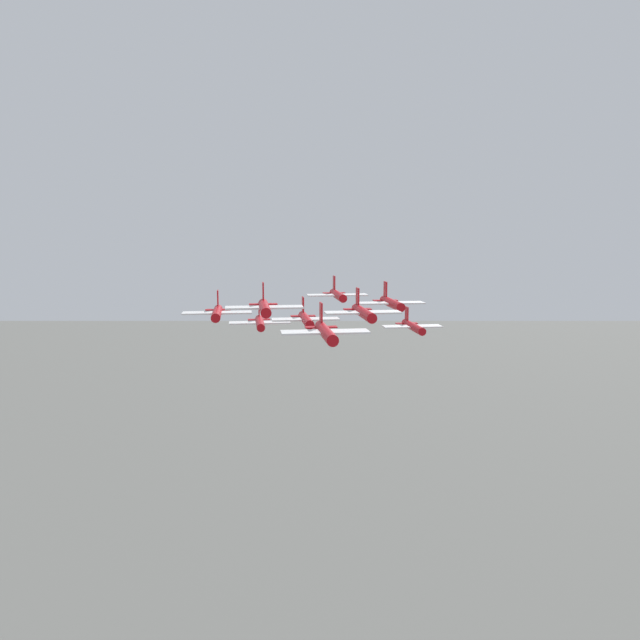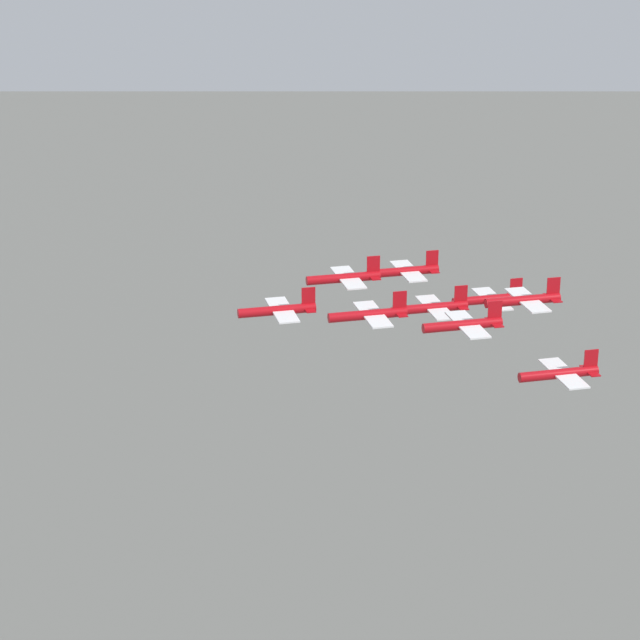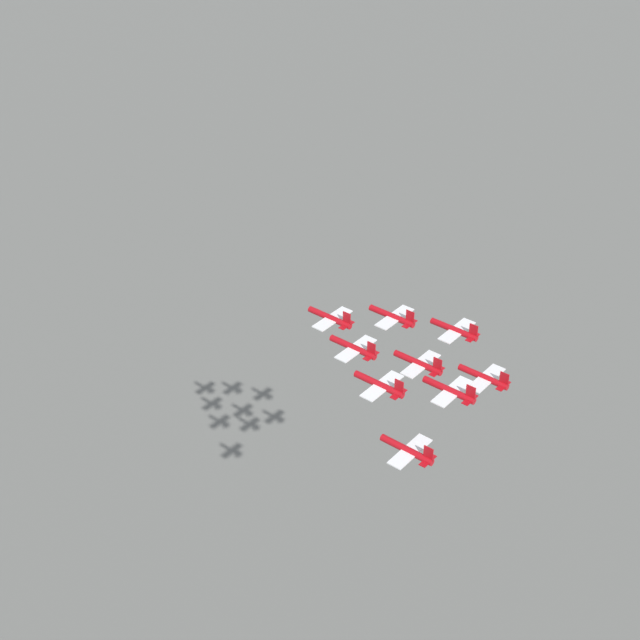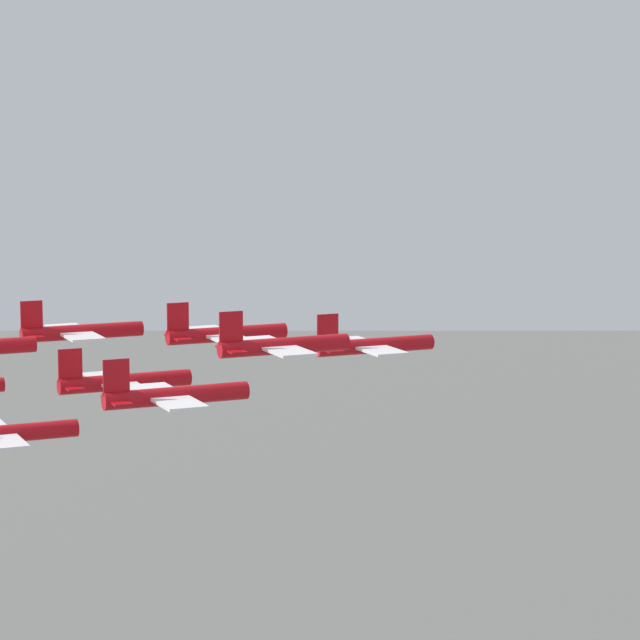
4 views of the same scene
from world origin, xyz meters
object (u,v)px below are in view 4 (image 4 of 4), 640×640
Objects in this scene: jet_3 at (78,332)px; jet_5 at (171,395)px; jet_2 at (279,345)px; jet_0 at (370,345)px; jet_1 at (222,334)px; jet_4 at (120,382)px.

jet_3 reaches higher than jet_5.
jet_3 is at bearing -180.00° from jet_5.
jet_2 is 1.00× the size of jet_3.
jet_3 is at bearing -120.47° from jet_0.
jet_5 is at bearing -59.53° from jet_2.
jet_4 is (-3.41, 11.53, -2.15)m from jet_1.
jet_0 is 12.05m from jet_1.
jet_4 is at bearing -90.00° from jet_0.
jet_2 is 12.39m from jet_4.
jet_5 is (-15.25, 14.48, -1.05)m from jet_1.
jet_2 is 12.17m from jet_5.
jet_5 is at bearing -59.53° from jet_0.
jet_0 is 1.00× the size of jet_5.
jet_3 reaches higher than jet_4.
jet_0 is at bearing 120.47° from jet_2.
jet_1 reaches higher than jet_4.
jet_3 is (8.42, 8.59, -0.03)m from jet_1.
jet_4 is at bearing 0.00° from jet_3.
jet_0 is at bearing 120.47° from jet_5.
jet_4 is (5.01, 20.12, -1.44)m from jet_0.
jet_0 reaches higher than jet_4.
jet_3 is 1.00× the size of jet_5.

